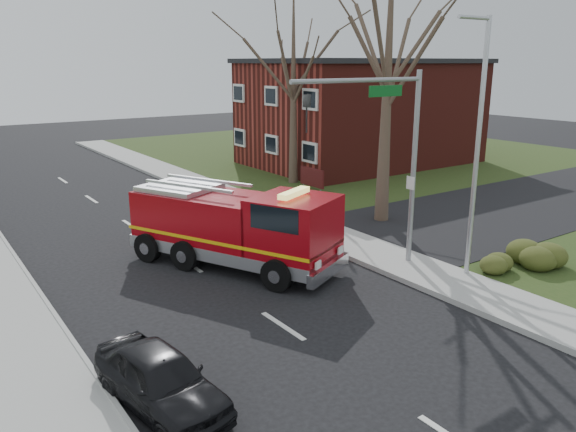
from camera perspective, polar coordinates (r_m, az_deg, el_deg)
ground at (r=15.77m, az=-0.52°, el=-11.13°), size 120.00×120.00×0.00m
sidewalk_right at (r=19.62m, az=14.68°, el=-5.94°), size 2.40×80.00×0.15m
sidewalk_left at (r=13.70m, az=-23.47°, el=-16.60°), size 2.40×80.00×0.15m
cross_street_right at (r=34.86m, az=27.25°, el=2.14°), size 30.00×8.00×0.15m
brick_building at (r=40.22m, az=7.49°, el=10.44°), size 15.40×10.40×7.25m
health_center_sign at (r=31.02m, az=2.46°, el=3.92°), size 0.12×2.00×1.40m
hedge_corner at (r=21.04m, az=21.85°, el=-3.64°), size 2.80×2.00×0.90m
bare_tree_near at (r=24.83m, az=10.19°, el=16.02°), size 6.00×6.00×12.00m
bare_tree_far at (r=32.71m, az=0.56°, el=14.42°), size 5.25×5.25×10.50m
traffic_signal_mast at (r=18.76m, az=10.16°, el=8.00°), size 5.29×0.18×6.80m
streetlight_pole at (r=18.93m, az=18.63°, el=7.03°), size 1.48×0.16×8.40m
fire_engine at (r=19.83m, az=-5.34°, el=-1.30°), size 5.48×7.88×3.03m
parked_car_maroon at (r=12.49m, az=-12.82°, el=-15.85°), size 2.04×3.95×1.29m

